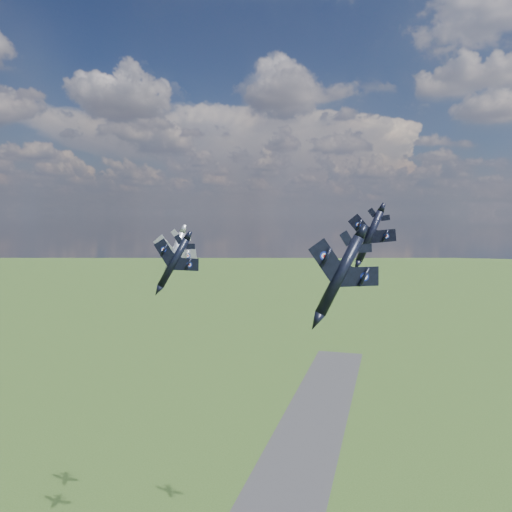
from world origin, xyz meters
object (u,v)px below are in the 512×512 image
(jet_high_navy, at_px, (370,236))
(jet_lead_navy, at_px, (174,263))
(jet_right_navy, at_px, (340,275))
(jet_left_silver, at_px, (173,256))

(jet_high_navy, bearing_deg, jet_lead_navy, -162.65)
(jet_right_navy, relative_size, jet_high_navy, 1.14)
(jet_high_navy, height_order, jet_left_silver, jet_high_navy)
(jet_lead_navy, xyz_separation_m, jet_high_navy, (35.27, 12.12, 4.86))
(jet_right_navy, relative_size, jet_left_silver, 1.07)
(jet_right_navy, height_order, jet_left_silver, jet_right_navy)
(jet_lead_navy, bearing_deg, jet_high_navy, 8.87)
(jet_left_silver, bearing_deg, jet_high_navy, -6.16)
(jet_left_silver, bearing_deg, jet_right_navy, -44.10)
(jet_right_navy, height_order, jet_high_navy, jet_high_navy)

